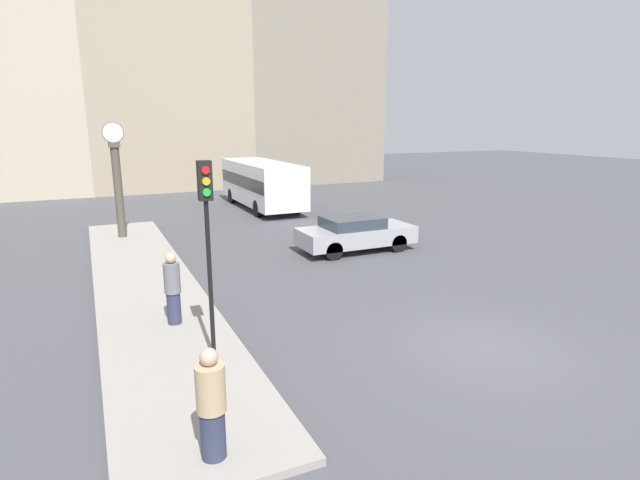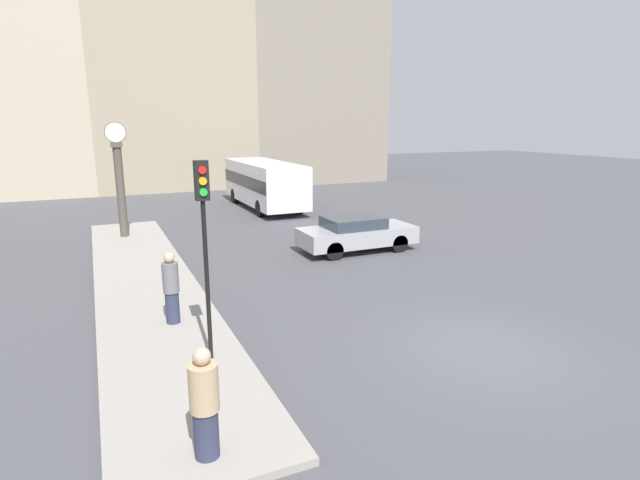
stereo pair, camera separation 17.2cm
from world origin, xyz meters
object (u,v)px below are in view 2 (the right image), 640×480
object	(u,v)px
sedan_car	(356,233)
traffic_light_near	(204,221)
bus_distant	(264,182)
street_clock	(120,182)
pedestrian_tan_coat	(205,404)
pedestrian_grey_jacket	(171,288)

from	to	relation	value
sedan_car	traffic_light_near	xyz separation A→B (m)	(-7.21, -6.98, 2.32)
bus_distant	street_clock	world-z (taller)	street_clock
bus_distant	pedestrian_tan_coat	bearing A→B (deg)	-110.48
traffic_light_near	pedestrian_tan_coat	world-z (taller)	traffic_light_near
sedan_car	pedestrian_tan_coat	bearing A→B (deg)	-128.28
sedan_car	bus_distant	bearing A→B (deg)	90.41
traffic_light_near	pedestrian_grey_jacket	distance (m)	3.05
pedestrian_grey_jacket	pedestrian_tan_coat	bearing A→B (deg)	-93.37
street_clock	sedan_car	bearing A→B (deg)	-35.90
sedan_car	bus_distant	xyz separation A→B (m)	(-0.08, 11.00, 0.81)
traffic_light_near	pedestrian_tan_coat	xyz separation A→B (m)	(-0.74, -3.08, -2.05)
bus_distant	traffic_light_near	distance (m)	19.40
sedan_car	bus_distant	world-z (taller)	bus_distant
street_clock	pedestrian_tan_coat	bearing A→B (deg)	-89.52
sedan_car	street_clock	xyz separation A→B (m)	(-8.08, 5.85, 1.74)
bus_distant	pedestrian_tan_coat	distance (m)	22.49
pedestrian_tan_coat	pedestrian_grey_jacket	bearing A→B (deg)	86.63
bus_distant	traffic_light_near	xyz separation A→B (m)	(-7.13, -17.98, 1.51)
street_clock	pedestrian_tan_coat	distance (m)	15.98
traffic_light_near	pedestrian_tan_coat	size ratio (longest dim) A/B	2.37
street_clock	traffic_light_near	bearing A→B (deg)	-86.12
bus_distant	pedestrian_tan_coat	world-z (taller)	bus_distant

